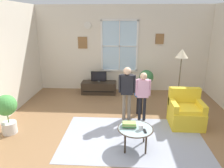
# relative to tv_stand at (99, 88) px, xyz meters

# --- Properties ---
(ground_plane) EXTENTS (6.51, 6.98, 0.02)m
(ground_plane) POSITION_rel_tv_stand_xyz_m (0.77, -2.73, -0.22)
(ground_plane) COLOR olive
(back_wall) EXTENTS (5.91, 0.17, 2.94)m
(back_wall) POSITION_rel_tv_stand_xyz_m (0.77, 0.52, 1.27)
(back_wall) COLOR beige
(back_wall) RESTS_ON ground_plane
(area_rug) EXTENTS (3.06, 1.88, 0.01)m
(area_rug) POSITION_rel_tv_stand_xyz_m (1.06, -2.80, -0.20)
(area_rug) COLOR #999EAD
(area_rug) RESTS_ON ground_plane
(tv_stand) EXTENTS (1.17, 0.48, 0.42)m
(tv_stand) POSITION_rel_tv_stand_xyz_m (0.00, 0.00, 0.00)
(tv_stand) COLOR #2D2319
(tv_stand) RESTS_ON ground_plane
(television) EXTENTS (0.53, 0.08, 0.37)m
(television) POSITION_rel_tv_stand_xyz_m (0.00, -0.00, 0.40)
(television) COLOR #4C4C4C
(television) RESTS_ON tv_stand
(armchair) EXTENTS (0.76, 0.74, 0.87)m
(armchair) POSITION_rel_tv_stand_xyz_m (2.36, -2.10, 0.12)
(armchair) COLOR yellow
(armchair) RESTS_ON ground_plane
(coffee_table) EXTENTS (0.71, 0.71, 0.44)m
(coffee_table) POSITION_rel_tv_stand_xyz_m (1.09, -3.14, 0.20)
(coffee_table) COLOR #99B2B7
(coffee_table) RESTS_ON ground_plane
(book_stack) EXTENTS (0.28, 0.18, 0.10)m
(book_stack) POSITION_rel_tv_stand_xyz_m (0.97, -3.09, 0.28)
(book_stack) COLOR gray
(book_stack) RESTS_ON coffee_table
(cup) EXTENTS (0.09, 0.09, 0.11)m
(cup) POSITION_rel_tv_stand_xyz_m (1.19, -3.19, 0.28)
(cup) COLOR white
(cup) RESTS_ON coffee_table
(remote_near_books) EXTENTS (0.06, 0.14, 0.02)m
(remote_near_books) POSITION_rel_tv_stand_xyz_m (1.27, -3.25, 0.24)
(remote_near_books) COLOR black
(remote_near_books) RESTS_ON coffee_table
(person_black_shirt) EXTENTS (0.42, 0.19, 1.38)m
(person_black_shirt) POSITION_rel_tv_stand_xyz_m (0.93, -1.91, 0.66)
(person_black_shirt) COLOR #726656
(person_black_shirt) RESTS_ON ground_plane
(person_blue_shirt) EXTENTS (0.30, 0.14, 1.00)m
(person_blue_shirt) POSITION_rel_tv_stand_xyz_m (1.28, -1.56, 0.42)
(person_blue_shirt) COLOR black
(person_blue_shirt) RESTS_ON ground_plane
(person_pink_shirt) EXTENTS (0.38, 0.17, 1.26)m
(person_pink_shirt) POSITION_rel_tv_stand_xyz_m (1.32, -1.93, 0.58)
(person_pink_shirt) COLOR black
(person_pink_shirt) RESTS_ON ground_plane
(potted_plant_by_window) EXTENTS (0.47, 0.47, 0.87)m
(potted_plant_by_window) POSITION_rel_tv_stand_xyz_m (1.60, -0.09, 0.36)
(potted_plant_by_window) COLOR silver
(potted_plant_by_window) RESTS_ON ground_plane
(potted_plant_corner) EXTENTS (0.46, 0.46, 0.91)m
(potted_plant_corner) POSITION_rel_tv_stand_xyz_m (-1.73, -2.73, 0.35)
(potted_plant_corner) COLOR silver
(potted_plant_corner) RESTS_ON ground_plane
(floor_lamp) EXTENTS (0.32, 0.32, 1.76)m
(floor_lamp) POSITION_rel_tv_stand_xyz_m (2.31, -1.45, 1.27)
(floor_lamp) COLOR black
(floor_lamp) RESTS_ON ground_plane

